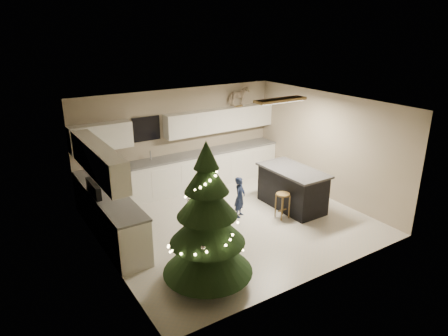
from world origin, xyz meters
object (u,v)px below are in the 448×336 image
Objects in this scene: island at (292,188)px; christmas_tree at (207,228)px; toddler at (240,197)px; bar_stool at (283,200)px; rocking_horse at (239,97)px.

island is 0.69× the size of christmas_tree.
island reaches higher than toddler.
island is 1.34m from toddler.
toddler reaches higher than bar_stool.
christmas_tree is at bearing -155.89° from bar_stool.
christmas_tree is 5.28m from rocking_horse.
island is 3.03m from rocking_horse.
christmas_tree reaches higher than island.
christmas_tree is 2.60m from toddler.
christmas_tree is at bearing -154.87° from island.
island is at bearing 171.31° from rocking_horse.
island is at bearing 29.72° from bar_stool.
island is at bearing 25.13° from christmas_tree.
island is 1.81× the size of toddler.
bar_stool is 2.92m from christmas_tree.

